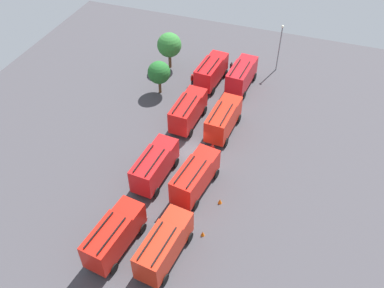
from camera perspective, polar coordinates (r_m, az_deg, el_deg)
name	(u,v)px	position (r m, az deg, el deg)	size (l,w,h in m)	color
ground_plane	(192,153)	(49.32, 0.00, -1.19)	(66.05, 66.05, 0.00)	#423F44
fire_truck_0	(164,245)	(38.64, -3.85, -13.63)	(7.43, 3.42, 3.88)	red
fire_truck_1	(195,176)	(43.77, 0.46, -4.41)	(7.47, 3.57, 3.88)	red
fire_truck_2	(223,119)	(50.83, 4.34, 3.51)	(7.33, 3.10, 3.88)	red
fire_truck_3	(242,75)	(58.79, 6.83, 9.42)	(7.34, 3.13, 3.88)	red
fire_truck_4	(115,235)	(39.81, -10.60, -12.14)	(7.45, 3.47, 3.88)	red
fire_truck_5	(155,165)	(45.07, -5.12, -2.87)	(7.35, 3.17, 3.88)	red
fire_truck_6	(188,110)	(51.98, -0.52, 4.68)	(7.30, 3.01, 3.88)	red
fire_truck_7	(211,71)	(59.26, 2.67, 9.99)	(7.37, 3.21, 3.88)	red
firefighter_0	(231,67)	(62.50, 5.43, 10.47)	(0.41, 0.48, 1.73)	black
firefighter_1	(192,79)	(59.69, 0.02, 8.91)	(0.47, 0.36, 1.68)	black
firefighter_2	(213,150)	(48.28, 2.84, -0.78)	(0.44, 0.48, 1.80)	black
tree_0	(159,73)	(57.03, -4.55, 9.76)	(3.12, 3.12, 4.83)	brown
tree_1	(169,45)	(62.26, -3.14, 13.42)	(3.57, 3.57, 5.54)	brown
traffic_cone_0	(199,72)	(62.43, 0.95, 9.89)	(0.41, 0.41, 0.59)	#F2600C
traffic_cone_1	(220,201)	(44.02, 3.87, -7.84)	(0.44, 0.44, 0.62)	#F2600C
traffic_cone_2	(203,234)	(41.51, 1.49, -12.21)	(0.41, 0.41, 0.58)	#F2600C
lamppost	(280,45)	(62.59, 11.98, 13.20)	(0.36, 0.36, 7.23)	slate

